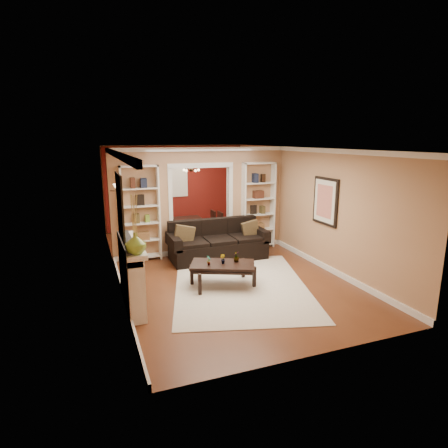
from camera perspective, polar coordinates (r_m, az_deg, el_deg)
name	(u,v)px	position (r m, az deg, el deg)	size (l,w,h in m)	color
floor	(216,265)	(8.84, -1.17, -6.30)	(8.00, 8.00, 0.00)	brown
ceiling	(216,148)	(8.35, -1.26, 11.48)	(8.00, 8.00, 0.00)	white
wall_back	(175,188)	(12.29, -7.43, 5.53)	(8.00, 8.00, 0.00)	tan
wall_front	(319,262)	(5.01, 14.23, -5.65)	(8.00, 8.00, 0.00)	tan
wall_left	(113,216)	(8.04, -16.52, 1.20)	(8.00, 8.00, 0.00)	tan
wall_right	(302,203)	(9.46, 11.77, 3.17)	(8.00, 8.00, 0.00)	tan
partition_wall	(201,201)	(9.61, -3.59, 3.56)	(4.50, 0.15, 2.70)	tan
red_back_panel	(176,189)	(12.27, -7.40, 5.38)	(4.44, 0.04, 2.64)	maroon
dining_window	(176,182)	(12.20, -7.39, 6.42)	(0.78, 0.03, 0.98)	#8CA5CC
area_rug	(240,285)	(7.69, 2.52, -9.26)	(2.59, 3.63, 0.01)	beige
sofa	(218,240)	(9.17, -0.92, -2.51)	(2.41, 1.04, 0.94)	black
pillow_left	(184,235)	(8.85, -6.10, -1.68)	(0.46, 0.13, 0.46)	brown
pillow_right	(250,230)	(9.41, 4.02, -0.90)	(0.41, 0.12, 0.41)	brown
coffee_table	(223,275)	(7.57, -0.19, -7.73)	(1.26, 0.68, 0.48)	black
plant_left	(209,260)	(7.37, -2.34, -5.56)	(0.10, 0.07, 0.20)	#336626
plant_center	(223,259)	(7.46, -0.20, -5.35)	(0.10, 0.08, 0.19)	#336626
plant_right	(236,257)	(7.56, 1.89, -5.02)	(0.12, 0.12, 0.21)	#336626
bookshelf_left	(141,214)	(9.16, -12.57, 1.53)	(0.90, 0.30, 2.30)	white
bookshelf_right	(258,206)	(10.05, 5.21, 2.79)	(0.90, 0.30, 2.30)	white
fireplace	(132,274)	(6.82, -13.77, -7.44)	(0.32, 1.70, 1.16)	white
vase	(136,243)	(5.94, -13.34, -2.88)	(0.32, 0.32, 0.34)	olive
mirror	(120,206)	(6.49, -15.57, 2.60)	(0.03, 0.95, 1.10)	silver
wall_sconce	(115,189)	(8.52, -16.34, 5.12)	(0.18, 0.18, 0.22)	#FFE0A5
framed_art	(325,201)	(8.59, 15.15, 3.37)	(0.04, 0.85, 1.05)	black
dining_table	(192,230)	(11.12, -4.85, -0.85)	(0.86, 1.54, 0.54)	black
dining_chair_nw	(176,227)	(10.66, -7.27, -0.49)	(0.45, 0.45, 0.91)	black
dining_chair_ne	(213,225)	(10.96, -1.67, -0.23)	(0.41, 0.41, 0.83)	black
dining_chair_sw	(172,225)	(11.24, -7.98, -0.13)	(0.39, 0.39, 0.79)	black
dining_chair_se	(207,222)	(11.53, -2.64, 0.25)	(0.38, 0.38, 0.77)	black
chandelier	(185,170)	(10.96, -5.96, 8.21)	(0.50, 0.50, 0.30)	#3B271A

